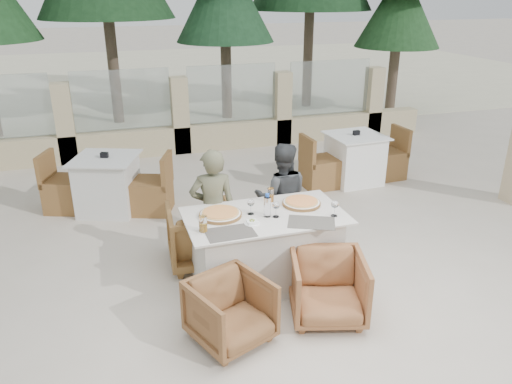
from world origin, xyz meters
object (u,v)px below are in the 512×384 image
object	(u,v)px
diner_right	(281,197)
bg_table_b	(354,159)
pizza_left	(220,214)
beer_glass_left	(203,224)
wine_glass_near	(276,208)
bg_table_a	(108,184)
olive_dish	(252,222)
beer_glass_right	(270,195)
wine_glass_centre	(251,206)
dining_table	(265,249)
armchair_far_right	(272,230)
water_bottle	(267,205)
pizza_right	(301,202)
armchair_near_left	(231,311)
armchair_near_right	(328,288)
armchair_far_left	(201,235)
wine_glass_corner	(335,207)
diner_left	(213,210)

from	to	relation	value
diner_right	bg_table_b	xyz separation A→B (m)	(1.86, 1.71, -0.26)
pizza_left	beer_glass_left	size ratio (longest dim) A/B	2.75
wine_glass_near	bg_table_a	bearing A→B (deg)	122.26
bg_table_a	olive_dish	bearing A→B (deg)	-42.61
bg_table_b	beer_glass_right	bearing A→B (deg)	-138.54
bg_table_b	wine_glass_centre	bearing A→B (deg)	-138.96
wine_glass_centre	beer_glass_right	xyz separation A→B (m)	(0.30, 0.25, -0.02)
dining_table	beer_glass_right	bearing A→B (deg)	62.25
armchair_far_right	diner_right	distance (m)	0.38
pizza_left	water_bottle	distance (m)	0.47
pizza_right	wine_glass_near	world-z (taller)	wine_glass_near
bg_table_a	armchair_near_left	bearing A→B (deg)	-53.82
wine_glass_centre	armchair_near_right	size ratio (longest dim) A/B	0.27
armchair_far_left	armchair_near_left	world-z (taller)	armchair_far_left
pizza_right	bg_table_a	xyz separation A→B (m)	(-1.91, 2.25, -0.41)
beer_glass_left	armchair_near_right	size ratio (longest dim) A/B	0.23
armchair_far_left	bg_table_a	size ratio (longest dim) A/B	0.45
wine_glass_centre	diner_right	bearing A→B (deg)	46.95
pizza_left	diner_right	distance (m)	1.02
olive_dish	bg_table_a	xyz separation A→B (m)	(-1.28, 2.53, -0.41)
wine_glass_corner	diner_right	world-z (taller)	diner_right
olive_dish	pizza_right	bearing A→B (deg)	24.21
pizza_right	diner_right	world-z (taller)	diner_right
dining_table	diner_right	distance (m)	0.81
beer_glass_right	armchair_far_left	size ratio (longest dim) A/B	0.19
pizza_right	beer_glass_right	xyz separation A→B (m)	(-0.28, 0.19, 0.05)
pizza_left	armchair_far_right	xyz separation A→B (m)	(0.69, 0.43, -0.48)
olive_dish	armchair_far_left	xyz separation A→B (m)	(-0.36, 0.75, -0.46)
pizza_right	armchair_far_left	bearing A→B (deg)	154.41
wine_glass_corner	armchair_far_right	size ratio (longest dim) A/B	0.27
wine_glass_corner	diner_left	distance (m)	1.30
armchair_far_left	diner_right	distance (m)	1.01
pizza_right	wine_glass_centre	distance (m)	0.58
dining_table	beer_glass_left	size ratio (longest dim) A/B	10.41
olive_dish	wine_glass_near	bearing A→B (deg)	15.82
diner_left	armchair_far_right	bearing A→B (deg)	-169.19
wine_glass_corner	armchair_near_left	xyz separation A→B (m)	(-1.22, -0.57, -0.57)
diner_left	diner_right	size ratio (longest dim) A/B	1.05
pizza_right	wine_glass_corner	size ratio (longest dim) A/B	2.17
beer_glass_left	bg_table_a	world-z (taller)	beer_glass_left
beer_glass_left	beer_glass_right	xyz separation A→B (m)	(0.83, 0.49, -0.01)
pizza_right	armchair_near_right	bearing A→B (deg)	-95.23
beer_glass_left	beer_glass_right	world-z (taller)	beer_glass_left
bg_table_b	armchair_near_left	bearing A→B (deg)	-134.71
armchair_far_right	wine_glass_centre	bearing A→B (deg)	38.57
diner_right	bg_table_a	distance (m)	2.57
beer_glass_left	armchair_near_right	xyz separation A→B (m)	(1.03, -0.58, -0.54)
pizza_left	bg_table_b	xyz separation A→B (m)	(2.71, 2.25, -0.41)
beer_glass_left	armchair_far_right	xyz separation A→B (m)	(0.93, 0.70, -0.53)
armchair_far_left	diner_right	bearing A→B (deg)	-172.79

